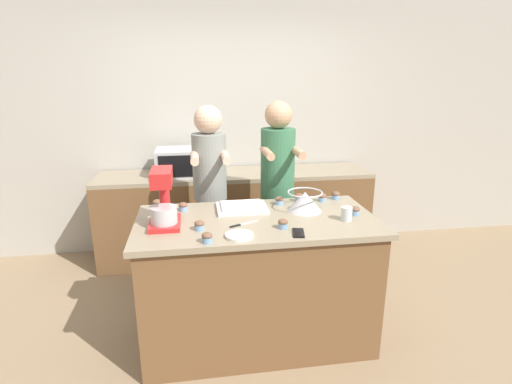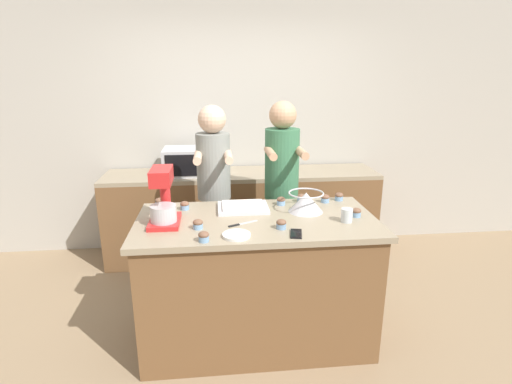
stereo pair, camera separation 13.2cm
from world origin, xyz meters
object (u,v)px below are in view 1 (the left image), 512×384
(person_left, at_px, (211,196))
(cupcake_5, at_px, (283,224))
(microwave_oven, at_px, (182,162))
(cupcake_0, at_px, (183,206))
(person_right, at_px, (277,192))
(cupcake_2, at_px, (336,195))
(knife, at_px, (242,224))
(cupcake_7, at_px, (207,237))
(drinking_glass, at_px, (346,214))
(baking_tray, at_px, (242,207))
(cupcake_4, at_px, (199,225))
(mixing_bowl, at_px, (305,201))
(small_plate, at_px, (239,235))
(cupcake_8, at_px, (322,197))
(cell_phone, at_px, (298,233))
(cupcake_1, at_px, (355,211))
(cupcake_6, at_px, (157,203))
(stand_mixer, at_px, (163,201))
(cupcake_9, at_px, (299,197))
(cupcake_3, at_px, (279,200))

(person_left, height_order, cupcake_5, person_left)
(microwave_oven, xyz_separation_m, cupcake_0, (0.03, -1.18, -0.08))
(person_right, bearing_deg, cupcake_2, -42.75)
(knife, bearing_deg, cupcake_2, 28.70)
(knife, xyz_separation_m, cupcake_7, (-0.24, -0.26, 0.03))
(drinking_glass, bearing_deg, baking_tray, 154.00)
(baking_tray, relative_size, cupcake_4, 5.63)
(mixing_bowl, bearing_deg, small_plate, -142.11)
(small_plate, bearing_deg, cupcake_8, 39.86)
(cell_phone, relative_size, cupcake_7, 2.37)
(cupcake_1, xyz_separation_m, cupcake_8, (-0.13, 0.34, 0.00))
(cupcake_0, height_order, cupcake_6, same)
(stand_mixer, relative_size, small_plate, 2.18)
(baking_tray, height_order, cupcake_2, cupcake_2)
(cupcake_8, bearing_deg, cell_phone, -120.03)
(person_left, height_order, cupcake_1, person_left)
(person_right, bearing_deg, baking_tray, -126.49)
(small_plate, bearing_deg, cupcake_5, 18.37)
(stand_mixer, xyz_separation_m, cupcake_6, (-0.08, 0.38, -0.14))
(cupcake_8, bearing_deg, mixing_bowl, -135.44)
(stand_mixer, relative_size, cell_phone, 2.46)
(person_right, xyz_separation_m, baking_tray, (-0.37, -0.50, 0.04))
(drinking_glass, bearing_deg, cupcake_2, 78.76)
(knife, bearing_deg, microwave_oven, 105.42)
(person_left, height_order, mixing_bowl, person_left)
(baking_tray, xyz_separation_m, small_plate, (-0.08, -0.51, -0.01))
(person_left, height_order, cupcake_0, person_left)
(cupcake_1, bearing_deg, drinking_glass, -137.89)
(cupcake_5, bearing_deg, cupcake_0, 145.14)
(knife, xyz_separation_m, cupcake_0, (-0.39, 0.35, 0.03))
(mixing_bowl, relative_size, cupcake_0, 3.94)
(stand_mixer, height_order, cupcake_4, stand_mixer)
(cupcake_7, bearing_deg, cupcake_4, 101.15)
(baking_tray, bearing_deg, person_right, 53.51)
(knife, height_order, cupcake_1, cupcake_1)
(microwave_oven, bearing_deg, cupcake_4, -84.99)
(cupcake_6, relative_size, cupcake_8, 1.00)
(knife, bearing_deg, small_plate, -102.03)
(person_right, height_order, cupcake_7, person_right)
(cell_phone, relative_size, cupcake_0, 2.37)
(cell_phone, distance_m, drinking_glass, 0.43)
(cupcake_5, bearing_deg, knife, 157.76)
(cupcake_7, bearing_deg, cupcake_9, 42.94)
(drinking_glass, relative_size, cupcake_2, 1.43)
(baking_tray, xyz_separation_m, cupcake_7, (-0.28, -0.56, 0.01))
(cell_phone, bearing_deg, cupcake_9, 75.01)
(baking_tray, xyz_separation_m, cupcake_9, (0.47, 0.13, 0.01))
(cupcake_3, relative_size, cupcake_5, 1.00)
(person_left, distance_m, microwave_oven, 0.77)
(person_right, distance_m, microwave_oven, 1.10)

